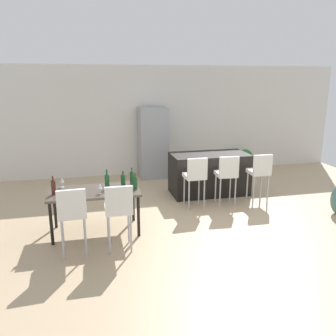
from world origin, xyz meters
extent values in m
plane|color=tan|center=(0.00, 0.00, 0.00)|extent=(10.00, 10.00, 0.00)
cube|color=silver|center=(0.00, 3.18, 1.45)|extent=(10.00, 0.12, 2.90)
cube|color=black|center=(0.52, 1.06, 0.46)|extent=(1.71, 0.87, 0.92)
cube|color=white|center=(-0.07, 0.31, 0.65)|extent=(0.41, 0.41, 0.08)
cube|color=white|center=(-0.06, 0.14, 0.87)|extent=(0.40, 0.07, 0.36)
cylinder|color=#B2B2B7|center=(-0.23, 0.47, 0.30)|extent=(0.03, 0.03, 0.61)
cylinder|color=#B2B2B7|center=(0.09, 0.47, 0.30)|extent=(0.03, 0.03, 0.61)
cylinder|color=#B2B2B7|center=(-0.22, 0.15, 0.30)|extent=(0.03, 0.03, 0.61)
cylinder|color=#B2B2B7|center=(0.10, 0.15, 0.30)|extent=(0.03, 0.03, 0.61)
cube|color=white|center=(0.61, 0.31, 0.65)|extent=(0.43, 0.43, 0.08)
cube|color=white|center=(0.60, 0.14, 0.87)|extent=(0.40, 0.09, 0.36)
cylinder|color=#B2B2B7|center=(0.46, 0.48, 0.30)|extent=(0.03, 0.03, 0.61)
cylinder|color=#B2B2B7|center=(0.78, 0.46, 0.30)|extent=(0.03, 0.03, 0.61)
cylinder|color=#B2B2B7|center=(0.44, 0.16, 0.30)|extent=(0.03, 0.03, 0.61)
cylinder|color=#B2B2B7|center=(0.76, 0.14, 0.30)|extent=(0.03, 0.03, 0.61)
cube|color=white|center=(1.34, 0.31, 0.65)|extent=(0.41, 0.41, 0.08)
cube|color=white|center=(1.34, 0.14, 0.87)|extent=(0.40, 0.07, 0.36)
cylinder|color=#B2B2B7|center=(1.19, 0.48, 0.30)|extent=(0.03, 0.03, 0.61)
cylinder|color=#B2B2B7|center=(1.51, 0.46, 0.30)|extent=(0.03, 0.03, 0.61)
cylinder|color=#B2B2B7|center=(1.18, 0.16, 0.30)|extent=(0.03, 0.03, 0.61)
cylinder|color=#B2B2B7|center=(1.50, 0.14, 0.30)|extent=(0.03, 0.03, 0.61)
cube|color=#4C4238|center=(-2.05, -0.46, 0.72)|extent=(1.49, 0.79, 0.04)
cylinder|color=black|center=(-2.73, -0.13, 0.35)|extent=(0.05, 0.05, 0.70)
cylinder|color=black|center=(-1.37, -0.13, 0.35)|extent=(0.05, 0.05, 0.70)
cylinder|color=black|center=(-2.73, -0.80, 0.35)|extent=(0.05, 0.05, 0.70)
cylinder|color=black|center=(-1.37, -0.80, 0.35)|extent=(0.05, 0.05, 0.70)
cube|color=white|center=(-2.39, -1.16, 0.65)|extent=(0.42, 0.42, 0.08)
cube|color=white|center=(-2.38, -1.33, 0.87)|extent=(0.40, 0.08, 0.36)
cylinder|color=#B2B2B7|center=(-2.55, -1.00, 0.30)|extent=(0.03, 0.03, 0.61)
cylinder|color=#B2B2B7|center=(-2.23, -0.99, 0.30)|extent=(0.03, 0.03, 0.61)
cylinder|color=#B2B2B7|center=(-2.54, -1.32, 0.30)|extent=(0.03, 0.03, 0.61)
cylinder|color=#B2B2B7|center=(-2.22, -1.31, 0.30)|extent=(0.03, 0.03, 0.61)
cube|color=white|center=(-1.72, -1.16, 0.65)|extent=(0.40, 0.40, 0.08)
cube|color=white|center=(-1.72, -1.33, 0.87)|extent=(0.40, 0.06, 0.36)
cylinder|color=#B2B2B7|center=(-1.87, -1.00, 0.30)|extent=(0.03, 0.03, 0.61)
cylinder|color=#B2B2B7|center=(-1.55, -1.00, 0.30)|extent=(0.03, 0.03, 0.61)
cylinder|color=#B2B2B7|center=(-1.88, -1.32, 0.30)|extent=(0.03, 0.03, 0.61)
cylinder|color=#B2B2B7|center=(-1.56, -1.32, 0.30)|extent=(0.03, 0.03, 0.61)
cylinder|color=#471E19|center=(-2.68, -0.53, 0.86)|extent=(0.07, 0.07, 0.23)
cylinder|color=#471E19|center=(-2.68, -0.53, 1.01)|extent=(0.03, 0.03, 0.07)
cylinder|color=#194723|center=(-1.83, -0.43, 0.86)|extent=(0.08, 0.08, 0.25)
cylinder|color=#194723|center=(-1.83, -0.43, 1.03)|extent=(0.03, 0.03, 0.09)
cylinder|color=#194723|center=(-1.39, -0.27, 0.85)|extent=(0.07, 0.07, 0.23)
cylinder|color=#194723|center=(-1.39, -0.27, 1.01)|extent=(0.02, 0.02, 0.08)
cylinder|color=#194723|center=(-1.37, -0.55, 0.85)|extent=(0.07, 0.07, 0.21)
cylinder|color=#194723|center=(-1.37, -0.55, 0.99)|extent=(0.02, 0.02, 0.07)
cylinder|color=#194723|center=(-1.56, -0.38, 0.85)|extent=(0.08, 0.08, 0.21)
cylinder|color=#194723|center=(-1.56, -0.38, 0.99)|extent=(0.03, 0.03, 0.07)
cylinder|color=silver|center=(-2.57, -0.15, 0.74)|extent=(0.06, 0.06, 0.00)
cylinder|color=silver|center=(-2.57, -0.15, 0.78)|extent=(0.01, 0.01, 0.08)
cone|color=silver|center=(-2.57, -0.15, 0.87)|extent=(0.07, 0.07, 0.09)
cylinder|color=silver|center=(-1.96, -0.65, 0.74)|extent=(0.06, 0.06, 0.00)
cylinder|color=silver|center=(-1.96, -0.65, 0.78)|extent=(0.01, 0.01, 0.08)
cone|color=silver|center=(-1.96, -0.65, 0.87)|extent=(0.07, 0.07, 0.09)
cube|color=#939699|center=(-0.45, 2.74, 0.92)|extent=(0.72, 0.68, 1.84)
cylinder|color=#996B4C|center=(2.21, 2.73, 0.11)|extent=(0.24, 0.24, 0.22)
sphere|color=#2D6B33|center=(2.21, 2.73, 0.41)|extent=(0.42, 0.42, 0.42)
camera|label=1|loc=(-2.09, -6.02, 2.52)|focal=36.66mm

